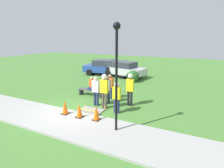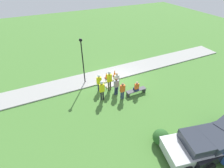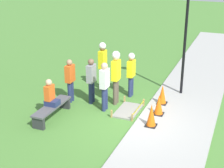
# 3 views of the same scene
# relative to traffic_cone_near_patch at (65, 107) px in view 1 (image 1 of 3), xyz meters

# --- Properties ---
(ground_plane) EXTENTS (60.00, 60.00, 0.00)m
(ground_plane) POSITION_rel_traffic_cone_near_patch_xyz_m (-0.04, 0.54, -0.46)
(ground_plane) COLOR #477A33
(sidewalk) EXTENTS (28.00, 2.39, 0.10)m
(sidewalk) POSITION_rel_traffic_cone_near_patch_xyz_m (-0.04, -0.65, -0.41)
(sidewalk) COLOR #9E9E99
(sidewalk) RESTS_ON ground_plane
(wet_concrete_patch) EXTENTS (1.31, 0.77, 0.26)m
(wet_concrete_patch) POSITION_rel_traffic_cone_near_patch_xyz_m (0.88, 1.06, -0.43)
(wet_concrete_patch) COLOR gray
(wet_concrete_patch) RESTS_ON ground_plane
(traffic_cone_near_patch) EXTENTS (0.34, 0.34, 0.73)m
(traffic_cone_near_patch) POSITION_rel_traffic_cone_near_patch_xyz_m (0.00, 0.00, 0.00)
(traffic_cone_near_patch) COLOR black
(traffic_cone_near_patch) RESTS_ON sidewalk
(traffic_cone_far_patch) EXTENTS (0.34, 0.34, 0.68)m
(traffic_cone_far_patch) POSITION_rel_traffic_cone_near_patch_xyz_m (0.88, -0.00, -0.03)
(traffic_cone_far_patch) COLOR black
(traffic_cone_far_patch) RESTS_ON sidewalk
(traffic_cone_sidewalk_edge) EXTENTS (0.34, 0.34, 0.70)m
(traffic_cone_sidewalk_edge) POSITION_rel_traffic_cone_near_patch_xyz_m (1.76, 0.10, -0.02)
(traffic_cone_sidewalk_edge) COLOR black
(traffic_cone_sidewalk_edge) RESTS_ON sidewalk
(park_bench) EXTENTS (1.82, 0.44, 0.44)m
(park_bench) POSITION_rel_traffic_cone_near_patch_xyz_m (-0.50, 3.22, -0.14)
(park_bench) COLOR #2D2D33
(park_bench) RESTS_ON ground_plane
(person_seated_on_bench) EXTENTS (0.36, 0.44, 0.89)m
(person_seated_on_bench) POSITION_rel_traffic_cone_near_patch_xyz_m (-0.46, 3.27, 0.33)
(person_seated_on_bench) COLOR navy
(person_seated_on_bench) RESTS_ON park_bench
(worker_supervisor) EXTENTS (0.40, 0.28, 1.96)m
(worker_supervisor) POSITION_rel_traffic_cone_near_patch_xyz_m (1.35, 1.69, 0.74)
(worker_supervisor) COLOR brown
(worker_supervisor) RESTS_ON ground_plane
(worker_assistant) EXTENTS (0.40, 0.27, 1.90)m
(worker_assistant) POSITION_rel_traffic_cone_near_patch_xyz_m (2.47, 2.69, 0.69)
(worker_assistant) COLOR black
(worker_assistant) RESTS_ON ground_plane
(worker_trainee) EXTENTS (0.40, 0.24, 1.69)m
(worker_trainee) POSITION_rel_traffic_cone_near_patch_xyz_m (2.21, 1.42, 0.54)
(worker_trainee) COLOR navy
(worker_trainee) RESTS_ON ground_plane
(bystander_in_orange_shirt) EXTENTS (0.40, 0.22, 1.60)m
(bystander_in_orange_shirt) POSITION_rel_traffic_cone_near_patch_xyz_m (0.91, 3.28, 0.44)
(bystander_in_orange_shirt) COLOR navy
(bystander_in_orange_shirt) RESTS_ON ground_plane
(bystander_in_gray_shirt) EXTENTS (0.40, 0.23, 1.71)m
(bystander_in_gray_shirt) POSITION_rel_traffic_cone_near_patch_xyz_m (0.71, 1.86, 0.51)
(bystander_in_gray_shirt) COLOR navy
(bystander_in_gray_shirt) RESTS_ON ground_plane
(bystander_in_white_shirt) EXTENTS (0.40, 0.22, 1.66)m
(bystander_in_white_shirt) POSITION_rel_traffic_cone_near_patch_xyz_m (1.09, 2.53, 0.48)
(bystander_in_white_shirt) COLOR navy
(bystander_in_white_shirt) RESTS_ON ground_plane
(lamppost_near) EXTENTS (0.28, 0.28, 4.28)m
(lamppost_near) POSITION_rel_traffic_cone_near_patch_xyz_m (2.97, -0.34, 2.40)
(lamppost_near) COLOR black
(lamppost_near) RESTS_ON sidewalk
(parked_car_blue) EXTENTS (4.37, 2.72, 1.58)m
(parked_car_blue) POSITION_rel_traffic_cone_near_patch_xyz_m (-3.15, 9.95, 0.34)
(parked_car_blue) COLOR #28479E
(parked_car_blue) RESTS_ON ground_plane
(parked_car_silver) EXTENTS (4.50, 2.82, 1.54)m
(parked_car_silver) POSITION_rel_traffic_cone_near_patch_xyz_m (-0.70, 9.73, 0.34)
(parked_car_silver) COLOR #BCBCC1
(parked_car_silver) RESTS_ON ground_plane
(parked_car_black) EXTENTS (4.65, 2.43, 1.54)m
(parked_car_black) POSITION_rel_traffic_cone_near_patch_xyz_m (-1.94, 9.98, 0.33)
(parked_car_black) COLOR black
(parked_car_black) RESTS_ON ground_plane
(shrub_rounded_near) EXTENTS (1.04, 1.04, 1.04)m
(shrub_rounded_near) POSITION_rel_traffic_cone_near_patch_xyz_m (0.78, 8.17, 0.06)
(shrub_rounded_near) COLOR #285623
(shrub_rounded_near) RESTS_ON ground_plane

